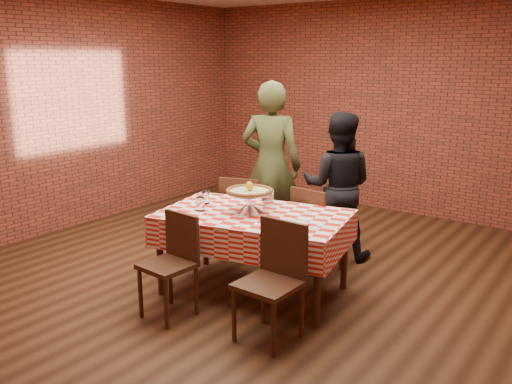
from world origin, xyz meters
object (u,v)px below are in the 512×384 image
diner_olive (271,165)px  water_glass_right (206,197)px  chair_far_left (246,216)px  chair_far_right (318,229)px  table (254,253)px  pizza_stand (249,202)px  pizza (249,191)px  chair_near_right (268,284)px  diner_black (338,186)px  chair_near_left (167,268)px  water_glass_left (200,204)px  condiment_caddy (268,196)px

diner_olive → water_glass_right: bearing=72.4°
chair_far_left → chair_far_right: bearing=171.5°
table → pizza_stand: (-0.05, 0.01, 0.48)m
pizza → chair_near_right: 1.05m
chair_far_left → water_glass_right: bearing=77.1°
diner_olive → diner_black: size_ratio=1.19×
pizza → chair_near_left: 1.00m
water_glass_right → chair_far_left: 0.78m
water_glass_left → chair_near_right: bearing=-21.8°
table → chair_near_left: (-0.29, -0.81, 0.06)m
chair_far_right → diner_olive: bearing=-18.1°
diner_olive → diner_black: bearing=170.2°
chair_near_left → diner_olive: diner_olive is taller
water_glass_left → diner_black: 1.62m
chair_near_left → diner_olive: size_ratio=0.46×
diner_black → chair_near_right: bearing=81.3°
chair_far_left → pizza: bearing=113.4°
pizza → condiment_caddy: size_ratio=2.73×
water_glass_left → chair_far_left: bearing=99.9°
pizza → diner_black: (0.23, 1.27, -0.16)m
water_glass_left → condiment_caddy: bearing=55.0°
chair_near_left → diner_black: bearing=81.5°
water_glass_left → condiment_caddy: condiment_caddy is taller
pizza → condiment_caddy: 0.34m
pizza → water_glass_left: (-0.40, -0.22, -0.13)m
condiment_caddy → chair_near_left: 1.23m
table → pizza_stand: pizza_stand is taller
chair_near_left → chair_far_right: (0.51, 1.60, 0.01)m
pizza → chair_far_left: (-0.55, 0.67, -0.49)m
table → pizza: pizza is taller
pizza_stand → water_glass_left: pizza_stand is taller
condiment_caddy → chair_near_left: (-0.22, -1.14, -0.40)m
chair_near_right → chair_near_left: bearing=-167.4°
pizza → diner_black: diner_black is taller
table → water_glass_right: size_ratio=13.10×
condiment_caddy → chair_far_left: bearing=115.2°
pizza → diner_olive: bearing=115.7°
condiment_caddy → chair_near_left: bearing=-132.1°
water_glass_right → condiment_caddy: bearing=33.4°
pizza → chair_far_right: (0.28, 0.78, -0.51)m
pizza_stand → pizza: bearing=0.0°
pizza_stand → diner_olive: 1.27m
pizza_stand → condiment_caddy: size_ratio=2.71×
condiment_caddy → chair_far_right: size_ratio=0.18×
water_glass_left → diner_olive: diner_olive is taller
water_glass_left → chair_near_right: (1.06, -0.42, -0.36)m
pizza → diner_black: size_ratio=0.27×
chair_far_right → chair_far_left: bearing=13.0°
pizza_stand → water_glass_right: bearing=-178.6°
water_glass_right → chair_near_left: (0.28, -0.81, -0.39)m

